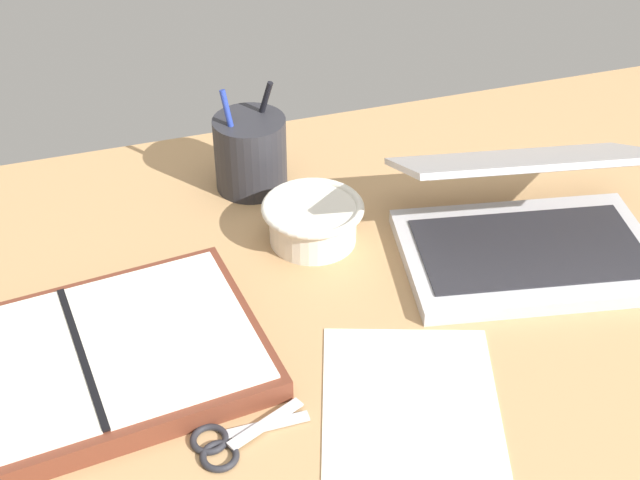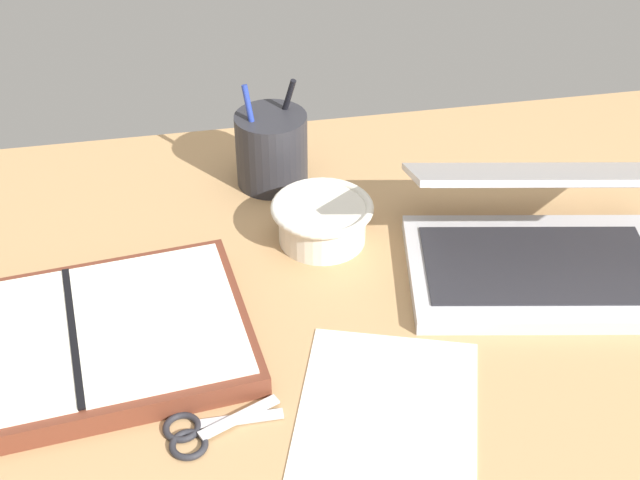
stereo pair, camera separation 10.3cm
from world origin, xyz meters
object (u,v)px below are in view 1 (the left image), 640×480
object	(u,v)px
laptop	(528,221)
planner	(84,364)
bowl	(313,220)
pen_cup	(250,153)
scissors	(227,442)

from	to	relation	value
laptop	planner	world-z (taller)	laptop
bowl	pen_cup	xyz separation A→B (cm)	(-4.29, 14.83, 2.18)
laptop	scissors	distance (cm)	47.23
bowl	laptop	bearing A→B (deg)	-22.61
laptop	pen_cup	bearing A→B (deg)	149.46
bowl	scissors	world-z (taller)	bowl
planner	pen_cup	bearing A→B (deg)	43.07
planner	scissors	distance (cm)	18.66
scissors	bowl	bearing A→B (deg)	46.42
bowl	scissors	distance (cm)	34.86
pen_cup	scissors	xyz separation A→B (cm)	(-13.88, -44.46, -4.92)
laptop	scissors	world-z (taller)	laptop
laptop	planner	distance (cm)	55.45
pen_cup	planner	bearing A→B (deg)	-130.65
laptop	scissors	xyz separation A→B (cm)	(-42.88, -19.33, -4.22)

